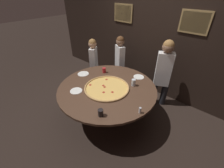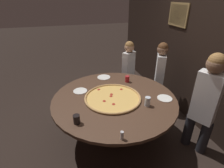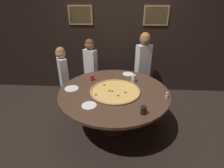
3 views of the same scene
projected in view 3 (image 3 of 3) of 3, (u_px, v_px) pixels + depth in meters
ground_plane at (114, 126)px, 3.18m from camera, size 24.00×24.00×0.00m
back_wall at (118, 36)px, 3.92m from camera, size 6.40×0.08×2.60m
dining_table at (114, 97)px, 2.90m from camera, size 1.79×1.79×0.74m
giant_pizza at (115, 91)px, 2.81m from camera, size 0.82×0.82×0.03m
drink_cup_near_right at (144, 110)px, 2.27m from camera, size 0.08×0.08×0.11m
drink_cup_front_edge at (133, 78)px, 3.12m from camera, size 0.07×0.07×0.13m
drink_cup_centre_back at (92, 78)px, 3.17m from camera, size 0.07×0.07×0.11m
white_plate_left_side at (89, 105)px, 2.46m from camera, size 0.21×0.21×0.01m
white_plate_near_front at (72, 89)px, 2.91m from camera, size 0.23×0.23×0.01m
white_plate_far_back at (128, 74)px, 3.44m from camera, size 0.21×0.21×0.01m
condiment_shaker at (167, 95)px, 2.62m from camera, size 0.04×0.04×0.10m
diner_side_left at (91, 65)px, 3.83m from camera, size 0.35×0.26×1.33m
diner_side_right at (63, 74)px, 3.48m from camera, size 0.27×0.33×1.28m
diner_centre_back at (143, 63)px, 3.73m from camera, size 0.39×0.29×1.48m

